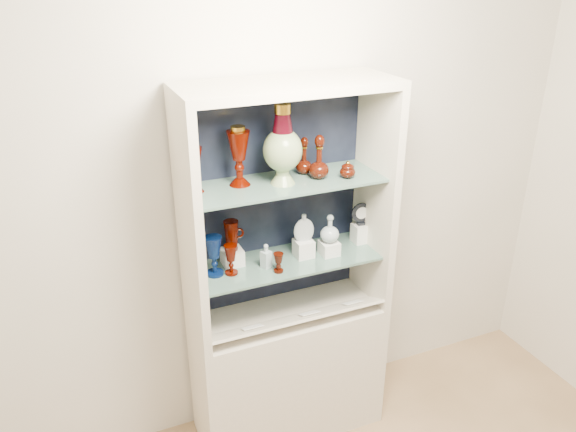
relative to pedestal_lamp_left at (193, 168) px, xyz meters
name	(u,v)px	position (x,y,z in m)	size (l,w,h in m)	color
wall_back	(271,181)	(0.43, 0.16, -0.18)	(3.50, 0.02, 2.80)	beige
cabinet_base	(288,370)	(0.43, -0.06, -1.21)	(1.00, 0.40, 0.75)	beige
cabinet_back_panel	(273,197)	(0.43, 0.13, -0.26)	(0.98, 0.02, 1.15)	black
cabinet_side_left	(189,228)	(-0.05, -0.06, -0.26)	(0.04, 0.40, 1.15)	beige
cabinet_side_right	(375,196)	(0.91, -0.06, -0.26)	(0.04, 0.40, 1.15)	beige
cabinet_top_cap	(288,86)	(0.43, -0.06, 0.34)	(1.00, 0.40, 0.04)	beige
shelf_lower	(286,261)	(0.43, -0.04, -0.54)	(0.92, 0.34, 0.01)	slate
shelf_upper	(286,183)	(0.43, -0.04, -0.12)	(0.92, 0.34, 0.01)	slate
label_ledge	(297,319)	(0.43, -0.17, -0.80)	(0.92, 0.18, 0.01)	beige
label_card_0	(252,327)	(0.19, -0.17, -0.79)	(0.10, 0.07, 0.00)	white
label_card_1	(309,313)	(0.50, -0.17, -0.79)	(0.10, 0.07, 0.00)	white
label_card_2	(352,302)	(0.74, -0.17, -0.79)	(0.10, 0.07, 0.00)	white
pedestal_lamp_left	(193,168)	(0.00, 0.00, 0.00)	(0.09, 0.09, 0.22)	#450900
pedestal_lamp_right	(239,156)	(0.21, 0.00, 0.03)	(0.11, 0.11, 0.28)	#450900
enamel_urn	(283,145)	(0.40, -0.06, 0.07)	(0.18, 0.18, 0.37)	#0F4D23
ruby_decanter_a	(304,153)	(0.55, 0.02, -0.01)	(0.08, 0.08, 0.21)	#390E04
ruby_decanter_b	(319,156)	(0.59, -0.06, 0.00)	(0.10, 0.10, 0.23)	#390E04
lidded_bowl	(348,169)	(0.72, -0.11, -0.07)	(0.08, 0.08, 0.09)	#390E04
cobalt_goblet	(214,256)	(0.06, -0.04, -0.43)	(0.08, 0.08, 0.20)	#061746
ruby_goblet_tall	(231,260)	(0.13, -0.06, -0.46)	(0.06, 0.06, 0.15)	#450900
ruby_goblet_small	(278,263)	(0.35, -0.14, -0.48)	(0.05, 0.05, 0.10)	#390E04
riser_ruby_pitcher	(232,257)	(0.17, 0.02, -0.49)	(0.10, 0.10, 0.08)	silver
ruby_pitcher	(231,236)	(0.17, 0.02, -0.38)	(0.11, 0.07, 0.15)	#450900
clear_square_bottle	(266,256)	(0.31, -0.07, -0.47)	(0.04, 0.04, 0.13)	#9DB2B9
riser_flat_flask	(304,248)	(0.52, -0.04, -0.49)	(0.09, 0.09, 0.09)	silver
flat_flask	(304,227)	(0.52, -0.04, -0.37)	(0.10, 0.04, 0.15)	#AAB7BB
riser_clear_round_decanter	(329,248)	(0.65, -0.07, -0.50)	(0.09, 0.09, 0.07)	silver
clear_round_decanter	(330,229)	(0.65, -0.07, -0.39)	(0.10, 0.10, 0.14)	#9DB2B9
riser_cameo_medallion	(360,233)	(0.87, -0.01, -0.48)	(0.08, 0.08, 0.10)	silver
cameo_medallion	(361,214)	(0.87, -0.01, -0.37)	(0.11, 0.04, 0.13)	black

